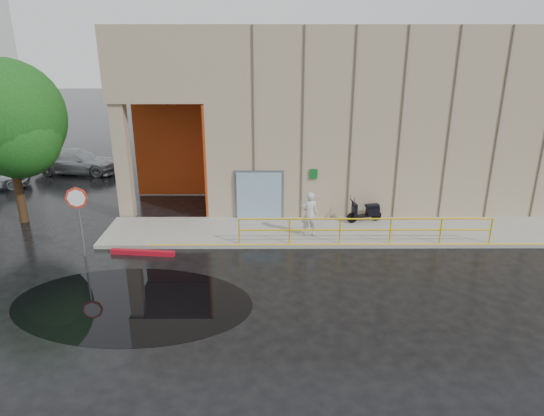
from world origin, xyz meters
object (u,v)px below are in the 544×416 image
(stop_sign, at_px, (78,207))
(car_c, at_px, (77,161))
(person, at_px, (309,214))
(scooter, at_px, (365,206))
(tree_near, at_px, (9,123))
(red_curb, at_px, (143,253))

(stop_sign, distance_m, car_c, 12.15)
(person, distance_m, stop_sign, 8.50)
(scooter, height_order, tree_near, tree_near)
(stop_sign, height_order, tree_near, tree_near)
(red_curb, xyz_separation_m, tree_near, (-5.79, 3.26, 4.21))
(person, bearing_deg, red_curb, 6.48)
(red_curb, bearing_deg, car_c, 120.29)
(scooter, relative_size, red_curb, 0.66)
(car_c, distance_m, tree_near, 8.69)
(person, distance_m, red_curb, 6.46)
(stop_sign, height_order, red_curb, stop_sign)
(scooter, bearing_deg, car_c, 137.67)
(stop_sign, bearing_deg, tree_near, 152.59)
(red_curb, xyz_separation_m, car_c, (-6.50, 11.13, 0.61))
(stop_sign, xyz_separation_m, red_curb, (2.09, 0.12, -1.83))
(stop_sign, xyz_separation_m, tree_near, (-3.70, 3.38, 2.38))
(person, height_order, red_curb, person)
(red_curb, distance_m, tree_near, 7.87)
(stop_sign, relative_size, tree_near, 0.39)
(stop_sign, height_order, car_c, stop_sign)
(scooter, relative_size, stop_sign, 0.60)
(car_c, bearing_deg, red_curb, -144.57)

